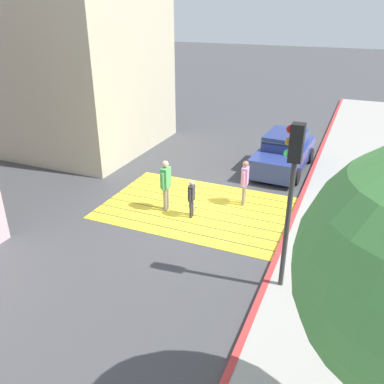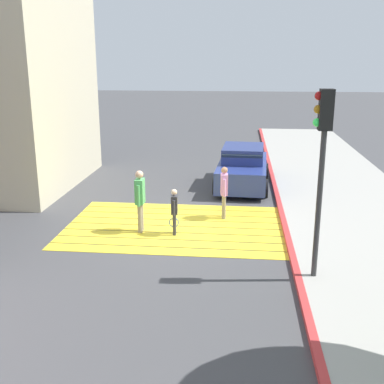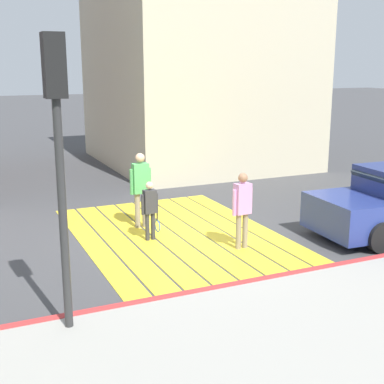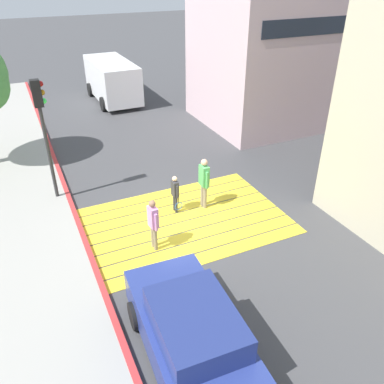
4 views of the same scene
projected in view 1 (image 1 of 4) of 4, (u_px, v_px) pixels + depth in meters
name	position (u px, v px, depth m)	size (l,w,h in m)	color
ground_plane	(197.00, 208.00, 14.10)	(120.00, 120.00, 0.00)	#424244
crosswalk_stripes	(197.00, 208.00, 14.10)	(6.40, 4.35, 0.01)	yellow
sidewalk_west	(369.00, 240.00, 12.09)	(4.80, 40.00, 0.12)	#9E9B93
curb_painted	(290.00, 224.00, 12.92)	(0.16, 40.00, 0.13)	#BC3333
building_far_south	(67.00, 65.00, 19.12)	(8.00, 7.03, 7.63)	beige
car_parked_near_curb	(284.00, 153.00, 17.10)	(2.15, 4.39, 1.57)	navy
traffic_light_corner	(292.00, 177.00, 8.87)	(0.39, 0.28, 4.24)	#2D2D2D
pedestrian_adult_lead	(166.00, 182.00, 13.52)	(0.23, 0.53, 1.81)	gray
pedestrian_adult_trailing	(245.00, 180.00, 13.94)	(0.24, 0.48, 1.65)	gray
pedestrian_child_with_racket	(192.00, 197.00, 13.19)	(0.28, 0.41, 1.34)	#333338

